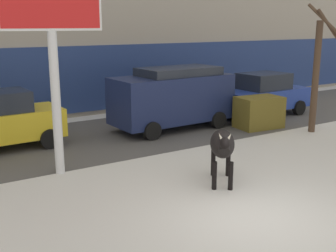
% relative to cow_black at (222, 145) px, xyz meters
% --- Properties ---
extents(ground_plane, '(120.00, 120.00, 0.00)m').
position_rel_cow_black_xyz_m(ground_plane, '(-0.61, -1.82, -0.99)').
color(ground_plane, silver).
extents(road_strip, '(60.00, 5.60, 0.01)m').
position_rel_cow_black_xyz_m(road_strip, '(-0.61, 5.72, -0.99)').
color(road_strip, '#514F4C').
rests_on(road_strip, ground).
extents(cow_black, '(1.47, 1.77, 1.54)m').
position_rel_cow_black_xyz_m(cow_black, '(0.00, 0.00, 0.00)').
color(cow_black, black).
rests_on(cow_black, ground).
extents(billboard, '(2.52, 0.60, 5.56)m').
position_rel_cow_black_xyz_m(billboard, '(-3.18, 2.90, 3.32)').
color(billboard, silver).
rests_on(billboard, ground).
extents(car_yellow_hatchback, '(3.56, 2.02, 1.86)m').
position_rel_cow_black_xyz_m(car_yellow_hatchback, '(-3.88, 6.14, -0.07)').
color(car_yellow_hatchback, gold).
rests_on(car_yellow_hatchback, ground).
extents(car_navy_van, '(4.66, 2.24, 2.32)m').
position_rel_cow_black_xyz_m(car_navy_van, '(2.10, 5.47, 0.25)').
color(car_navy_van, '#19234C').
rests_on(car_navy_van, ground).
extents(car_blue_sedan, '(4.26, 2.09, 1.84)m').
position_rel_cow_black_xyz_m(car_blue_sedan, '(6.72, 5.41, -0.09)').
color(car_blue_sedan, '#233D9E').
rests_on(car_blue_sedan, ground).
extents(bare_tree_left_lot, '(1.32, 0.99, 4.58)m').
position_rel_cow_black_xyz_m(bare_tree_left_lot, '(6.16, 2.24, 1.27)').
color(bare_tree_left_lot, '#4C3828').
rests_on(bare_tree_left_lot, ground).
extents(dumpster, '(1.80, 1.27, 1.20)m').
position_rel_cow_black_xyz_m(dumpster, '(4.96, 3.82, -0.39)').
color(dumpster, brown).
rests_on(dumpster, ground).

